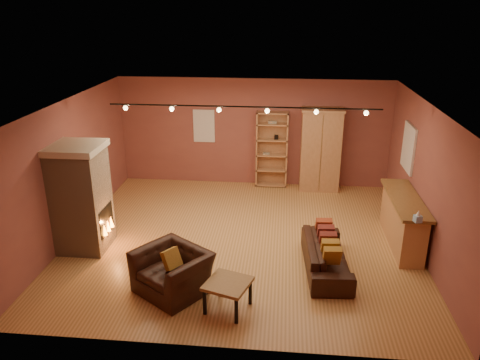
# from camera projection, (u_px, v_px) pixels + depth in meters

# --- Properties ---
(floor) EXTENTS (7.00, 7.00, 0.00)m
(floor) POSITION_uv_depth(u_px,v_px,m) (242.00, 239.00, 9.64)
(floor) COLOR #A26D39
(floor) RESTS_ON ground
(ceiling) EXTENTS (7.00, 7.00, 0.00)m
(ceiling) POSITION_uv_depth(u_px,v_px,m) (242.00, 105.00, 8.64)
(ceiling) COLOR #56381B
(ceiling) RESTS_ON back_wall
(back_wall) EXTENTS (7.00, 0.02, 2.80)m
(back_wall) POSITION_uv_depth(u_px,v_px,m) (254.00, 133.00, 12.16)
(back_wall) COLOR brown
(back_wall) RESTS_ON floor
(left_wall) EXTENTS (0.02, 6.50, 2.80)m
(left_wall) POSITION_uv_depth(u_px,v_px,m) (70.00, 170.00, 9.46)
(left_wall) COLOR brown
(left_wall) RESTS_ON floor
(right_wall) EXTENTS (0.02, 6.50, 2.80)m
(right_wall) POSITION_uv_depth(u_px,v_px,m) (426.00, 182.00, 8.82)
(right_wall) COLOR brown
(right_wall) RESTS_ON floor
(fireplace) EXTENTS (1.01, 0.98, 2.12)m
(fireplace) POSITION_uv_depth(u_px,v_px,m) (82.00, 198.00, 8.98)
(fireplace) COLOR tan
(fireplace) RESTS_ON floor
(back_window) EXTENTS (0.56, 0.04, 0.86)m
(back_window) POSITION_uv_depth(u_px,v_px,m) (204.00, 126.00, 12.21)
(back_window) COLOR silver
(back_window) RESTS_ON back_wall
(bookcase) EXTENTS (0.82, 0.32, 1.99)m
(bookcase) POSITION_uv_depth(u_px,v_px,m) (272.00, 149.00, 12.16)
(bookcase) COLOR tan
(bookcase) RESTS_ON floor
(armoire) EXTENTS (1.05, 0.60, 2.13)m
(armoire) POSITION_uv_depth(u_px,v_px,m) (320.00, 150.00, 11.87)
(armoire) COLOR tan
(armoire) RESTS_ON floor
(bar_counter) EXTENTS (0.57, 2.10, 1.01)m
(bar_counter) POSITION_uv_depth(u_px,v_px,m) (403.00, 221.00, 9.28)
(bar_counter) COLOR tan
(bar_counter) RESTS_ON floor
(tissue_box) EXTENTS (0.15, 0.15, 0.23)m
(tissue_box) POSITION_uv_depth(u_px,v_px,m) (418.00, 217.00, 8.08)
(tissue_box) COLOR #8FBCE5
(tissue_box) RESTS_ON bar_counter
(right_window) EXTENTS (0.05, 0.90, 1.00)m
(right_window) POSITION_uv_depth(u_px,v_px,m) (409.00, 148.00, 10.04)
(right_window) COLOR silver
(right_window) RESTS_ON right_wall
(loveseat) EXTENTS (0.66, 1.91, 0.78)m
(loveseat) POSITION_uv_depth(u_px,v_px,m) (327.00, 250.00, 8.42)
(loveseat) COLOR black
(loveseat) RESTS_ON floor
(armchair) EXTENTS (1.35, 1.25, 0.99)m
(armchair) POSITION_uv_depth(u_px,v_px,m) (172.00, 265.00, 7.75)
(armchair) COLOR black
(armchair) RESTS_ON floor
(coffee_table) EXTENTS (0.82, 0.82, 0.49)m
(coffee_table) POSITION_uv_depth(u_px,v_px,m) (228.00, 286.00, 7.30)
(coffee_table) COLOR olive
(coffee_table) RESTS_ON floor
(track_rail) EXTENTS (5.20, 0.09, 0.13)m
(track_rail) POSITION_uv_depth(u_px,v_px,m) (243.00, 108.00, 8.87)
(track_rail) COLOR black
(track_rail) RESTS_ON ceiling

